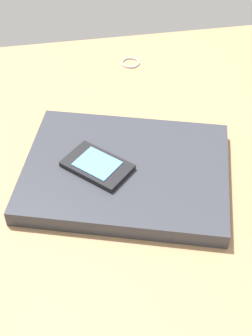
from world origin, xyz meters
The scene contains 4 objects.
desk_surface centered at (0.00, 0.00, 1.50)cm, with size 120.00×80.00×3.00cm, color #9E7751.
laptop_closed centered at (2.48, 2.37, 4.27)cm, with size 30.35×23.06×2.53cm, color #33353D.
cell_phone_on_laptop centered at (6.74, 2.10, 5.98)cm, with size 11.13×11.14×0.96cm.
key_ring centered at (-3.98, -29.11, 3.18)cm, with size 3.75×3.75×0.36cm, color silver.
Camera 1 is at (11.38, 52.80, 55.17)cm, focal length 51.14 mm.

